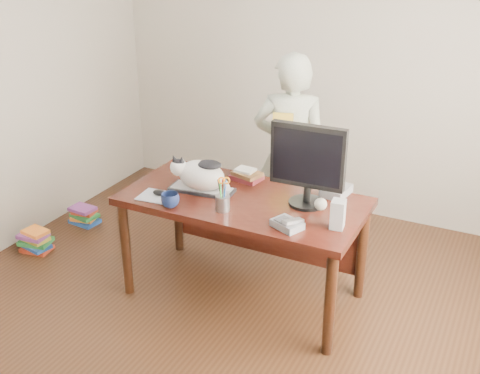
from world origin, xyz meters
name	(u,v)px	position (x,y,z in m)	size (l,w,h in m)	color
room	(194,140)	(0.00, 0.00, 1.35)	(4.50, 4.50, 4.50)	black
desk	(248,213)	(0.00, 0.68, 0.60)	(1.60, 0.80, 0.75)	black
keyboard	(202,189)	(-0.30, 0.57, 0.76)	(0.45, 0.21, 0.03)	black
cat	(199,174)	(-0.31, 0.57, 0.88)	(0.43, 0.25, 0.24)	white
monitor	(308,161)	(0.41, 0.68, 1.06)	(0.48, 0.24, 0.54)	black
pen_cup	(223,201)	(-0.04, 0.38, 0.81)	(0.12, 0.12, 0.23)	gray
mousepad	(155,196)	(-0.54, 0.36, 0.75)	(0.23, 0.21, 0.00)	#B6BAC4
mouse	(160,193)	(-0.52, 0.38, 0.77)	(0.10, 0.07, 0.04)	black
coffee_mug	(170,200)	(-0.36, 0.27, 0.80)	(0.12, 0.12, 0.09)	#0D1534
phone	(288,224)	(0.42, 0.34, 0.78)	(0.21, 0.19, 0.08)	slate
speaker	(338,214)	(0.68, 0.48, 0.84)	(0.09, 0.10, 0.18)	#9B9B9E
baseball	(321,204)	(0.52, 0.66, 0.79)	(0.08, 0.08, 0.08)	#EEE6CE
book_stack	(247,175)	(-0.11, 0.88, 0.78)	(0.23, 0.19, 0.08)	#53161C
calculator	(336,190)	(0.53, 0.93, 0.78)	(0.18, 0.22, 0.06)	slate
person	(290,153)	(0.00, 1.42, 0.78)	(0.57, 0.38, 1.57)	silver
held_book	(283,127)	(0.00, 1.25, 1.05)	(0.17, 0.13, 0.21)	gold
book_pile_a	(36,241)	(-1.75, 0.40, 0.09)	(0.27, 0.22, 0.18)	#B23319
book_pile_b	(84,215)	(-1.72, 0.95, 0.07)	(0.26, 0.20, 0.15)	#184294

